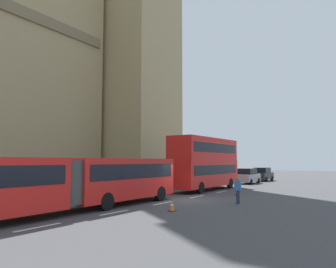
{
  "coord_description": "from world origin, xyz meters",
  "views": [
    {
      "loc": [
        -19.77,
        -11.94,
        2.73
      ],
      "look_at": [
        3.82,
        3.6,
        5.12
      ],
      "focal_mm": 34.38,
      "sensor_mm": 36.0,
      "label": 1
    }
  ],
  "objects_px": {
    "traffic_cone_middle": "(237,191)",
    "pedestrian_near_cones": "(238,190)",
    "articulated_bus": "(62,180)",
    "sedan_trailing": "(263,174)",
    "traffic_cone_west": "(172,206)",
    "sedan_lead": "(248,176)",
    "double_decker_bus": "(205,161)"
  },
  "relations": [
    {
      "from": "traffic_cone_middle",
      "to": "pedestrian_near_cones",
      "type": "height_order",
      "value": "pedestrian_near_cones"
    },
    {
      "from": "articulated_bus",
      "to": "sedan_trailing",
      "type": "distance_m",
      "value": 33.76
    },
    {
      "from": "traffic_cone_west",
      "to": "pedestrian_near_cones",
      "type": "bearing_deg",
      "value": -21.78
    },
    {
      "from": "pedestrian_near_cones",
      "to": "sedan_lead",
      "type": "bearing_deg",
      "value": 17.62
    },
    {
      "from": "articulated_bus",
      "to": "double_decker_bus",
      "type": "bearing_deg",
      "value": 0.01
    },
    {
      "from": "traffic_cone_middle",
      "to": "sedan_trailing",
      "type": "bearing_deg",
      "value": 11.06
    },
    {
      "from": "sedan_trailing",
      "to": "pedestrian_near_cones",
      "type": "distance_m",
      "value": 25.65
    },
    {
      "from": "articulated_bus",
      "to": "sedan_trailing",
      "type": "bearing_deg",
      "value": -0.39
    },
    {
      "from": "double_decker_bus",
      "to": "sedan_trailing",
      "type": "bearing_deg",
      "value": -0.78
    },
    {
      "from": "sedan_lead",
      "to": "traffic_cone_middle",
      "type": "distance_m",
      "value": 13.86
    },
    {
      "from": "traffic_cone_west",
      "to": "traffic_cone_middle",
      "type": "distance_m",
      "value": 10.19
    },
    {
      "from": "sedan_trailing",
      "to": "articulated_bus",
      "type": "bearing_deg",
      "value": 179.61
    },
    {
      "from": "pedestrian_near_cones",
      "to": "double_decker_bus",
      "type": "bearing_deg",
      "value": 38.65
    },
    {
      "from": "double_decker_bus",
      "to": "sedan_trailing",
      "type": "xyz_separation_m",
      "value": [
        17.17,
        -0.23,
        -1.8
      ]
    },
    {
      "from": "articulated_bus",
      "to": "traffic_cone_middle",
      "type": "xyz_separation_m",
      "value": [
        14.16,
        -4.06,
        -1.46
      ]
    },
    {
      "from": "articulated_bus",
      "to": "traffic_cone_middle",
      "type": "distance_m",
      "value": 14.8
    },
    {
      "from": "sedan_trailing",
      "to": "traffic_cone_west",
      "type": "height_order",
      "value": "sedan_trailing"
    },
    {
      "from": "sedan_lead",
      "to": "traffic_cone_west",
      "type": "bearing_deg",
      "value": -170.34
    },
    {
      "from": "pedestrian_near_cones",
      "to": "articulated_bus",
      "type": "bearing_deg",
      "value": 144.79
    },
    {
      "from": "sedan_trailing",
      "to": "traffic_cone_west",
      "type": "xyz_separation_m",
      "value": [
        -29.77,
        -4.05,
        -0.63
      ]
    },
    {
      "from": "double_decker_bus",
      "to": "traffic_cone_west",
      "type": "xyz_separation_m",
      "value": [
        -12.6,
        -4.29,
        -2.43
      ]
    },
    {
      "from": "sedan_trailing",
      "to": "double_decker_bus",
      "type": "bearing_deg",
      "value": 179.22
    },
    {
      "from": "sedan_lead",
      "to": "sedan_trailing",
      "type": "distance_m",
      "value": 6.27
    },
    {
      "from": "double_decker_bus",
      "to": "traffic_cone_middle",
      "type": "distance_m",
      "value": 5.31
    },
    {
      "from": "traffic_cone_middle",
      "to": "pedestrian_near_cones",
      "type": "bearing_deg",
      "value": -158.09
    },
    {
      "from": "traffic_cone_west",
      "to": "pedestrian_near_cones",
      "type": "distance_m",
      "value": 5.24
    },
    {
      "from": "articulated_bus",
      "to": "sedan_lead",
      "type": "xyz_separation_m",
      "value": [
        27.48,
        -0.29,
        -0.83
      ]
    },
    {
      "from": "sedan_lead",
      "to": "traffic_cone_west",
      "type": "distance_m",
      "value": 23.85
    },
    {
      "from": "double_decker_bus",
      "to": "sedan_lead",
      "type": "distance_m",
      "value": 11.05
    },
    {
      "from": "double_decker_bus",
      "to": "traffic_cone_middle",
      "type": "bearing_deg",
      "value": -120.75
    },
    {
      "from": "traffic_cone_west",
      "to": "traffic_cone_middle",
      "type": "relative_size",
      "value": 1.0
    },
    {
      "from": "double_decker_bus",
      "to": "traffic_cone_west",
      "type": "distance_m",
      "value": 13.53
    }
  ]
}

